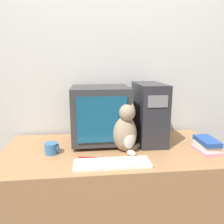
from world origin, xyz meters
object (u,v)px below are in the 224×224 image
object	(u,v)px
crt_monitor	(100,114)
pen	(88,157)
keyboard	(112,163)
mug	(52,148)
computer_tower	(149,113)
book_stack	(207,145)
cat	(126,131)

from	to	relation	value
crt_monitor	pen	bearing A→B (deg)	-109.47
keyboard	mug	bearing A→B (deg)	151.36
computer_tower	mug	size ratio (longest dim) A/B	4.79
keyboard	book_stack	distance (m)	0.72
cat	keyboard	bearing A→B (deg)	-139.79
crt_monitor	mug	distance (m)	0.44
crt_monitor	book_stack	xyz separation A→B (m)	(0.75, -0.26, -0.19)
mug	crt_monitor	bearing A→B (deg)	27.81
crt_monitor	keyboard	distance (m)	0.46
computer_tower	keyboard	distance (m)	0.57
computer_tower	book_stack	size ratio (longest dim) A/B	2.08
crt_monitor	computer_tower	size ratio (longest dim) A/B	0.95
book_stack	pen	distance (m)	0.85
crt_monitor	keyboard	xyz separation A→B (m)	(0.05, -0.40, -0.22)
computer_tower	pen	bearing A→B (deg)	-149.57
keyboard	pen	distance (m)	0.19
cat	pen	bearing A→B (deg)	179.20
pen	mug	bearing A→B (deg)	157.61
crt_monitor	keyboard	bearing A→B (deg)	-83.51
cat	crt_monitor	bearing A→B (deg)	110.26
computer_tower	cat	world-z (taller)	computer_tower
crt_monitor	mug	xyz separation A→B (m)	(-0.35, -0.19, -0.19)
keyboard	pen	size ratio (longest dim) A/B	3.65
computer_tower	pen	distance (m)	0.61
book_stack	cat	bearing A→B (deg)	173.86
pen	mug	world-z (taller)	mug
keyboard	cat	bearing A→B (deg)	59.88
keyboard	mug	size ratio (longest dim) A/B	4.91
crt_monitor	mug	size ratio (longest dim) A/B	4.57
keyboard	cat	world-z (taller)	cat
keyboard	mug	distance (m)	0.46
cat	book_stack	size ratio (longest dim) A/B	1.58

